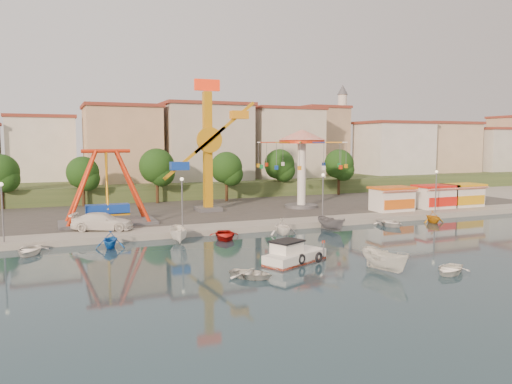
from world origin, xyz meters
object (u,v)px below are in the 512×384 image
kamikaze_tower (211,149)px  rowboat_a (251,274)px  cabin_motorboat (293,256)px  wave_swinger (302,151)px  van (102,221)px  skiff (385,260)px  pirate_ship_ride (107,189)px

kamikaze_tower → rowboat_a: 30.85m
cabin_motorboat → wave_swinger: bearing=36.0°
wave_swinger → kamikaze_tower: bearing=173.3°
rowboat_a → wave_swinger: bearing=14.3°
kamikaze_tower → van: (-14.22, -9.15, -6.95)m
cabin_motorboat → van: size_ratio=0.98×
wave_swinger → cabin_motorboat: 29.27m
kamikaze_tower → cabin_motorboat: size_ratio=2.81×
kamikaze_tower → wave_swinger: size_ratio=1.42×
wave_swinger → skiff: wave_swinger is taller
cabin_motorboat → pirate_ship_ride: bearing=94.3°
skiff → wave_swinger: bearing=66.3°
wave_swinger → cabin_motorboat: wave_swinger is taller
wave_swinger → pirate_ship_ride: bearing=-171.2°
rowboat_a → pirate_ship_ride: bearing=64.3°
rowboat_a → van: 21.53m
wave_swinger → rowboat_a: bearing=-123.4°
wave_swinger → rowboat_a: (-18.27, -27.69, -7.87)m
pirate_ship_ride → van: 4.88m
cabin_motorboat → van: (-12.69, 17.04, 0.95)m
pirate_ship_ride → wave_swinger: 25.95m
kamikaze_tower → cabin_motorboat: kamikaze_tower is taller
kamikaze_tower → cabin_motorboat: bearing=-93.3°
pirate_ship_ride → van: size_ratio=1.67×
skiff → van: bearing=121.1°
cabin_motorboat → van: van is taller
kamikaze_tower → wave_swinger: (12.05, -1.42, -0.22)m
pirate_ship_ride → cabin_motorboat: 24.26m
kamikaze_tower → van: size_ratio=2.75×
kamikaze_tower → skiff: bearing=-83.9°
kamikaze_tower → rowboat_a: (-6.23, -29.11, -8.09)m
pirate_ship_ride → skiff: size_ratio=2.28×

